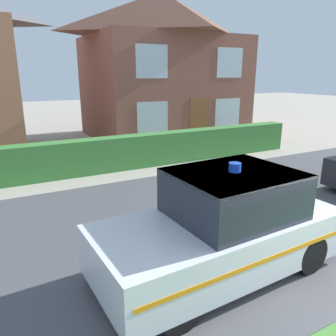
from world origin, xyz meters
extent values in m
cube|color=#4C4C51|center=(0.00, 4.03, 0.01)|extent=(28.00, 6.79, 0.01)
cube|color=#3D7F38|center=(-1.45, 8.73, 0.56)|extent=(15.57, 0.61, 1.12)
cylinder|color=black|center=(-2.73, 3.04, 0.33)|extent=(0.64, 0.23, 0.64)
cylinder|color=black|center=(-2.66, 1.48, 0.33)|extent=(0.64, 0.23, 0.64)
cylinder|color=black|center=(-0.24, 3.16, 0.33)|extent=(0.64, 0.23, 0.64)
cylinder|color=black|center=(-0.17, 1.60, 0.33)|extent=(0.64, 0.23, 0.64)
cube|color=silver|center=(-1.45, 2.32, 0.57)|extent=(4.10, 1.95, 0.76)
cube|color=#232833|center=(-1.20, 2.33, 1.31)|extent=(1.95, 1.67, 0.72)
cube|color=silver|center=(-1.20, 2.33, 1.65)|extent=(1.95, 1.67, 0.04)
cube|color=orange|center=(-1.49, 3.20, 0.63)|extent=(3.81, 0.19, 0.07)
cube|color=orange|center=(-1.41, 1.43, 0.63)|extent=(3.81, 0.19, 0.07)
cylinder|color=blue|center=(-1.20, 2.33, 1.74)|extent=(0.19, 0.19, 0.14)
cube|color=brown|center=(3.41, 13.83, 2.42)|extent=(7.07, 5.80, 4.85)
pyramid|color=brown|center=(3.41, 13.83, 5.86)|extent=(7.42, 6.09, 2.03)
cube|color=brown|center=(3.78, 10.92, 1.05)|extent=(1.00, 0.02, 2.10)
cube|color=silver|center=(1.47, 10.92, 1.36)|extent=(1.40, 0.02, 1.30)
cube|color=silver|center=(5.36, 10.92, 1.36)|extent=(1.40, 0.02, 1.30)
cube|color=silver|center=(1.47, 10.92, 3.59)|extent=(1.40, 0.02, 1.30)
cube|color=silver|center=(5.36, 10.92, 3.59)|extent=(1.40, 0.02, 1.30)
camera|label=1|loc=(-4.38, -1.46, 3.13)|focal=35.00mm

